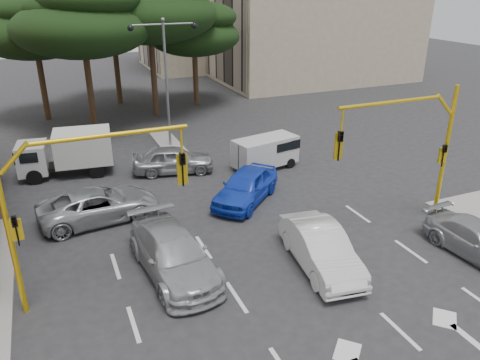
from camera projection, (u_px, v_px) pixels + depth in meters
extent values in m
plane|color=#28282B|center=(288.00, 283.00, 16.62)|extent=(120.00, 120.00, 0.00)
cube|color=gray|center=(171.00, 146.00, 30.14)|extent=(1.40, 6.00, 0.15)
cube|color=black|center=(144.00, 3.00, 52.67)|extent=(0.12, 11.04, 14.20)
cylinder|color=#382616|center=(91.00, 95.00, 32.84)|extent=(0.44, 0.44, 4.95)
ellipsoid|color=black|center=(82.00, 29.00, 31.08)|extent=(9.15, 9.15, 3.87)
ellipsoid|color=black|center=(71.00, 8.00, 30.64)|extent=(6.07, 6.07, 2.64)
cylinder|color=#382616|center=(154.00, 81.00, 36.23)|extent=(0.44, 0.44, 5.40)
ellipsoid|color=black|center=(149.00, 15.00, 34.31)|extent=(9.98, 9.98, 4.22)
cylinder|color=#382616|center=(44.00, 90.00, 35.25)|extent=(0.44, 0.44, 4.50)
ellipsoid|color=black|center=(34.00, 34.00, 33.65)|extent=(8.32, 8.32, 3.52)
ellipsoid|color=black|center=(40.00, 9.00, 32.85)|extent=(6.24, 6.24, 2.60)
ellipsoid|color=black|center=(24.00, 17.00, 33.25)|extent=(5.52, 5.52, 2.40)
cylinder|color=#382616|center=(196.00, 81.00, 39.62)|extent=(0.44, 0.44, 4.05)
ellipsoid|color=black|center=(194.00, 36.00, 38.18)|extent=(7.49, 7.49, 3.17)
ellipsoid|color=black|center=(202.00, 17.00, 37.45)|extent=(5.62, 5.62, 2.34)
ellipsoid|color=black|center=(186.00, 22.00, 37.83)|extent=(4.97, 4.97, 2.16)
cylinder|color=#382616|center=(118.00, 75.00, 39.84)|extent=(0.44, 0.44, 4.95)
ellipsoid|color=black|center=(112.00, 20.00, 38.08)|extent=(9.15, 9.15, 3.87)
ellipsoid|color=black|center=(103.00, 2.00, 37.63)|extent=(6.07, 6.07, 2.64)
cylinder|color=gold|center=(445.00, 154.00, 20.20)|extent=(0.18, 0.18, 6.00)
cylinder|color=gold|center=(444.00, 104.00, 19.11)|extent=(0.95, 0.14, 0.95)
cylinder|color=gold|center=(391.00, 102.00, 17.99)|extent=(4.80, 0.14, 0.14)
cylinder|color=gold|center=(342.00, 120.00, 17.39)|extent=(0.08, 0.08, 0.90)
imported|color=black|center=(340.00, 146.00, 17.80)|extent=(0.20, 0.24, 1.20)
cube|color=gold|center=(339.00, 146.00, 17.87)|extent=(0.36, 0.06, 1.10)
imported|color=black|center=(444.00, 156.00, 19.99)|extent=(0.16, 0.20, 1.00)
cube|color=gold|center=(442.00, 155.00, 20.08)|extent=(0.35, 0.08, 0.70)
cylinder|color=gold|center=(9.00, 230.00, 14.07)|extent=(0.18, 0.18, 6.00)
cylinder|color=gold|center=(14.00, 158.00, 13.37)|extent=(0.95, 0.14, 0.95)
cylinder|color=gold|center=(111.00, 135.00, 14.21)|extent=(4.80, 0.14, 0.14)
cylinder|color=gold|center=(181.00, 140.00, 15.18)|extent=(0.08, 0.08, 0.90)
imported|color=black|center=(183.00, 170.00, 15.59)|extent=(0.20, 0.24, 1.20)
cube|color=gold|center=(182.00, 169.00, 15.66)|extent=(0.36, 0.06, 1.10)
imported|color=black|center=(16.00, 231.00, 14.02)|extent=(0.16, 0.20, 1.00)
cube|color=gold|center=(16.00, 230.00, 14.10)|extent=(0.35, 0.08, 0.70)
cylinder|color=slate|center=(167.00, 87.00, 28.63)|extent=(0.16, 0.16, 7.50)
cylinder|color=slate|center=(148.00, 25.00, 26.86)|extent=(1.80, 0.10, 0.10)
sphere|color=black|center=(130.00, 28.00, 26.57)|extent=(0.36, 0.36, 0.36)
cylinder|color=slate|center=(178.00, 24.00, 27.51)|extent=(1.80, 0.10, 0.10)
sphere|color=black|center=(194.00, 26.00, 27.92)|extent=(0.36, 0.36, 0.36)
sphere|color=slate|center=(163.00, 20.00, 27.09)|extent=(0.24, 0.24, 0.24)
imported|color=silver|center=(321.00, 248.00, 17.33)|extent=(2.27, 4.94, 1.57)
imported|color=blue|center=(246.00, 186.00, 22.49)|extent=(4.72, 4.56, 1.60)
imported|color=#A8ACB1|center=(173.00, 254.00, 16.97)|extent=(2.67, 5.63, 1.58)
imported|color=#ADB1B5|center=(99.00, 205.00, 20.79)|extent=(5.48, 2.98, 1.46)
imported|color=#9FA2A7|center=(173.00, 159.00, 25.92)|extent=(4.75, 2.76, 1.52)
imported|color=#A1A4A9|center=(479.00, 241.00, 18.04)|extent=(2.15, 4.65, 1.32)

